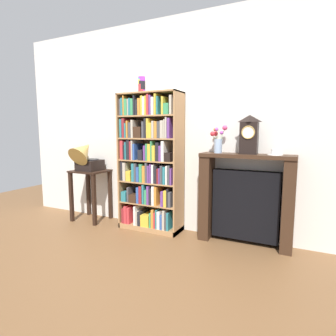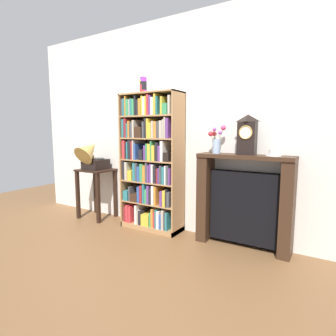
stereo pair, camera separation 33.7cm
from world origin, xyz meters
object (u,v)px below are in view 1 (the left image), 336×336
Objects in this scene: cup_stack at (142,85)px; flower_vase at (218,141)px; gramophone at (86,156)px; bookshelf at (150,165)px; teacup_with_saucer at (275,152)px; mantel_clock at (249,135)px; fireplace_mantel at (245,200)px; side_table_left at (91,185)px.

flower_vase is at bearing 3.30° from cup_stack.
gramophone is (-0.84, -0.09, -0.89)m from cup_stack.
bookshelf is 0.97m from cup_stack.
flower_vase is 2.04× the size of teacup_with_saucer.
gramophone reaches higher than teacup_with_saucer.
bookshelf is 9.01× the size of cup_stack.
bookshelf is 0.91m from flower_vase.
mantel_clock is (2.12, 0.14, 0.30)m from gramophone.
flower_vase is (-0.33, 0.00, -0.07)m from mantel_clock.
cup_stack is 1.73m from teacup_with_saucer.
mantel_clock is at bearing -54.47° from fireplace_mantel.
bookshelf is 5.55× the size of flower_vase.
fireplace_mantel is (1.17, 0.06, -0.34)m from bookshelf.
mantel_clock reaches higher than fireplace_mantel.
cup_stack reaches higher than flower_vase.
bookshelf is 0.98m from side_table_left.
mantel_clock is at bearing 1.90° from side_table_left.
fireplace_mantel is 3.26× the size of flower_vase.
mantel_clock is at bearing 2.37° from cup_stack.
mantel_clock reaches higher than side_table_left.
mantel_clock is (1.28, 0.05, -0.59)m from cup_stack.
gramophone is 0.47× the size of fireplace_mantel.
fireplace_mantel is 0.72m from flower_vase.
cup_stack is 1.55m from side_table_left.
bookshelf is at bearing -177.71° from flower_vase.
mantel_clock is at bearing -179.50° from teacup_with_saucer.
flower_vase is (0.94, 0.05, -0.66)m from cup_stack.
bookshelf is at bearing 2.32° from side_table_left.
flower_vase is (0.86, 0.03, 0.31)m from bookshelf.
bookshelf reaches higher than flower_vase.
fireplace_mantel is at bearing 2.53° from side_table_left.
bookshelf reaches higher than gramophone.
side_table_left is 0.42m from gramophone.
bookshelf is at bearing -178.63° from teacup_with_saucer.
bookshelf is 3.60× the size of gramophone.
fireplace_mantel is at bearing 3.43° from cup_stack.
flower_vase is 0.61m from teacup_with_saucer.
side_table_left is 4.70× the size of teacup_with_saucer.
mantel_clock is 0.34m from flower_vase.
side_table_left is (-0.84, -0.02, -1.30)m from cup_stack.
bookshelf reaches higher than mantel_clock.
gramophone is 2.39m from teacup_with_saucer.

